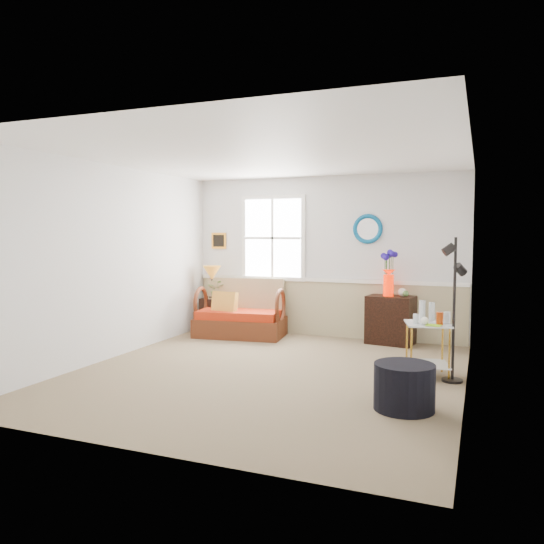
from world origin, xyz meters
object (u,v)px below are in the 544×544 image
at_px(loveseat, 240,308).
at_px(floor_lamp, 454,310).
at_px(lamp_stand, 212,314).
at_px(side_table, 427,349).
at_px(ottoman, 404,387).
at_px(cabinet, 391,320).

height_order(loveseat, floor_lamp, floor_lamp).
xyz_separation_m(lamp_stand, side_table, (3.75, -1.65, 0.04)).
bearing_deg(ottoman, lamp_stand, 140.93).
distance_m(floor_lamp, ottoman, 1.38).
distance_m(side_table, floor_lamp, 0.60).
height_order(floor_lamp, ottoman, floor_lamp).
relative_size(loveseat, cabinet, 1.93).
bearing_deg(side_table, cabinet, 112.43).
relative_size(cabinet, side_table, 1.16).
height_order(cabinet, floor_lamp, floor_lamp).
height_order(loveseat, lamp_stand, loveseat).
xyz_separation_m(loveseat, ottoman, (2.99, -2.69, -0.24)).
relative_size(cabinet, floor_lamp, 0.45).
relative_size(cabinet, ottoman, 1.27).
height_order(side_table, floor_lamp, floor_lamp).
xyz_separation_m(loveseat, floor_lamp, (3.37, -1.51, 0.36)).
relative_size(lamp_stand, ottoman, 0.97).
bearing_deg(lamp_stand, ottoman, -39.07).
height_order(cabinet, side_table, cabinet).
distance_m(side_table, ottoman, 1.33).
xyz_separation_m(lamp_stand, ottoman, (3.66, -2.97, -0.06)).
bearing_deg(lamp_stand, loveseat, -22.34).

